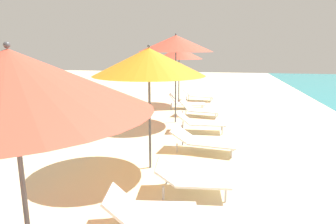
{
  "coord_description": "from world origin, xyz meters",
  "views": [
    {
      "loc": [
        1.2,
        8.57,
        2.51
      ],
      "look_at": [
        0.23,
        13.78,
        1.35
      ],
      "focal_mm": 31.17,
      "sensor_mm": 36.0,
      "label": 1
    }
  ],
  "objects_px": {
    "lounger_fourth_shoreside": "(150,211)",
    "lounger_farthest_shoreside": "(198,95)",
    "lounger_sixth_shoreside": "(199,109)",
    "lounger_sixth_inland": "(200,122)",
    "umbrella_sixth": "(176,44)",
    "umbrella_farthest": "(179,53)",
    "umbrella_fifth": "(149,62)",
    "umbrella_fourth": "(11,81)",
    "lounger_fifth_shoreside": "(203,140)",
    "lounger_farthest_inland": "(186,102)",
    "lounger_fifth_inland": "(192,177)"
  },
  "relations": [
    {
      "from": "lounger_fourth_shoreside",
      "to": "lounger_sixth_inland",
      "type": "xyz_separation_m",
      "value": [
        0.33,
        5.07,
        0.04
      ]
    },
    {
      "from": "lounger_fifth_inland",
      "to": "lounger_farthest_shoreside",
      "type": "relative_size",
      "value": 0.91
    },
    {
      "from": "lounger_fifth_shoreside",
      "to": "lounger_farthest_shoreside",
      "type": "distance_m",
      "value": 7.17
    },
    {
      "from": "umbrella_sixth",
      "to": "lounger_sixth_inland",
      "type": "relative_size",
      "value": 2.01
    },
    {
      "from": "lounger_fourth_shoreside",
      "to": "lounger_sixth_shoreside",
      "type": "relative_size",
      "value": 0.88
    },
    {
      "from": "umbrella_farthest",
      "to": "lounger_fifth_shoreside",
      "type": "bearing_deg",
      "value": -76.04
    },
    {
      "from": "lounger_farthest_shoreside",
      "to": "umbrella_fifth",
      "type": "bearing_deg",
      "value": -86.42
    },
    {
      "from": "lounger_fourth_shoreside",
      "to": "lounger_fifth_inland",
      "type": "distance_m",
      "value": 1.26
    },
    {
      "from": "lounger_fifth_shoreside",
      "to": "lounger_farthest_inland",
      "type": "xyz_separation_m",
      "value": [
        -1.07,
        5.15,
        -0.01
      ]
    },
    {
      "from": "umbrella_sixth",
      "to": "umbrella_fourth",
      "type": "bearing_deg",
      "value": -92.74
    },
    {
      "from": "lounger_fourth_shoreside",
      "to": "umbrella_farthest",
      "type": "xyz_separation_m",
      "value": [
        -0.97,
        9.41,
        2.02
      ]
    },
    {
      "from": "lounger_fifth_shoreside",
      "to": "lounger_sixth_shoreside",
      "type": "xyz_separation_m",
      "value": [
        -0.41,
        3.83,
        -0.01
      ]
    },
    {
      "from": "umbrella_fifth",
      "to": "lounger_fifth_shoreside",
      "type": "height_order",
      "value": "umbrella_fifth"
    },
    {
      "from": "lounger_fourth_shoreside",
      "to": "lounger_fifth_shoreside",
      "type": "xyz_separation_m",
      "value": [
        0.54,
        3.34,
        0.0
      ]
    },
    {
      "from": "lounger_fourth_shoreside",
      "to": "lounger_sixth_inland",
      "type": "relative_size",
      "value": 0.91
    },
    {
      "from": "umbrella_sixth",
      "to": "lounger_sixth_inland",
      "type": "height_order",
      "value": "umbrella_sixth"
    },
    {
      "from": "umbrella_fourth",
      "to": "lounger_farthest_inland",
      "type": "bearing_deg",
      "value": 87.56
    },
    {
      "from": "lounger_fifth_shoreside",
      "to": "umbrella_farthest",
      "type": "bearing_deg",
      "value": 111.65
    },
    {
      "from": "umbrella_fourth",
      "to": "lounger_fifth_inland",
      "type": "height_order",
      "value": "umbrella_fourth"
    },
    {
      "from": "umbrella_sixth",
      "to": "lounger_farthest_shoreside",
      "type": "height_order",
      "value": "umbrella_sixth"
    },
    {
      "from": "lounger_fourth_shoreside",
      "to": "umbrella_sixth",
      "type": "xyz_separation_m",
      "value": [
        -0.6,
        6.09,
        2.38
      ]
    },
    {
      "from": "lounger_sixth_inland",
      "to": "umbrella_farthest",
      "type": "xyz_separation_m",
      "value": [
        -1.31,
        4.34,
        1.99
      ]
    },
    {
      "from": "lounger_farthest_shoreside",
      "to": "lounger_farthest_inland",
      "type": "xyz_separation_m",
      "value": [
        -0.37,
        -1.99,
        -0.01
      ]
    },
    {
      "from": "umbrella_sixth",
      "to": "lounger_farthest_inland",
      "type": "xyz_separation_m",
      "value": [
        0.06,
        2.39,
        -2.39
      ]
    },
    {
      "from": "umbrella_sixth",
      "to": "lounger_farthest_inland",
      "type": "height_order",
      "value": "umbrella_sixth"
    },
    {
      "from": "umbrella_fifth",
      "to": "lounger_sixth_inland",
      "type": "relative_size",
      "value": 1.73
    },
    {
      "from": "umbrella_fourth",
      "to": "lounger_farthest_inland",
      "type": "relative_size",
      "value": 1.65
    },
    {
      "from": "umbrella_farthest",
      "to": "lounger_farthest_inland",
      "type": "distance_m",
      "value": 2.27
    },
    {
      "from": "umbrella_farthest",
      "to": "lounger_farthest_inland",
      "type": "relative_size",
      "value": 1.66
    },
    {
      "from": "lounger_fifth_shoreside",
      "to": "umbrella_farthest",
      "type": "distance_m",
      "value": 6.57
    },
    {
      "from": "lounger_fourth_shoreside",
      "to": "umbrella_fifth",
      "type": "relative_size",
      "value": 0.52
    },
    {
      "from": "lounger_fifth_shoreside",
      "to": "umbrella_farthest",
      "type": "height_order",
      "value": "umbrella_farthest"
    },
    {
      "from": "umbrella_fifth",
      "to": "lounger_sixth_inland",
      "type": "bearing_deg",
      "value": 74.0
    },
    {
      "from": "lounger_fifth_inland",
      "to": "lounger_sixth_shoreside",
      "type": "xyz_separation_m",
      "value": [
        -0.34,
        6.0,
        -0.02
      ]
    },
    {
      "from": "umbrella_fourth",
      "to": "lounger_fifth_inland",
      "type": "distance_m",
      "value": 3.41
    },
    {
      "from": "umbrella_fourth",
      "to": "lounger_sixth_inland",
      "type": "height_order",
      "value": "umbrella_fourth"
    },
    {
      "from": "umbrella_fourth",
      "to": "lounger_fifth_inland",
      "type": "xyz_separation_m",
      "value": [
        1.42,
        2.43,
        -1.93
      ]
    },
    {
      "from": "umbrella_fifth",
      "to": "lounger_farthest_shoreside",
      "type": "height_order",
      "value": "umbrella_fifth"
    },
    {
      "from": "umbrella_fourth",
      "to": "umbrella_sixth",
      "type": "height_order",
      "value": "umbrella_sixth"
    },
    {
      "from": "umbrella_fifth",
      "to": "umbrella_farthest",
      "type": "bearing_deg",
      "value": 93.6
    },
    {
      "from": "umbrella_fourth",
      "to": "lounger_sixth_inland",
      "type": "distance_m",
      "value": 6.74
    },
    {
      "from": "umbrella_fourth",
      "to": "lounger_sixth_shoreside",
      "type": "height_order",
      "value": "umbrella_fourth"
    },
    {
      "from": "umbrella_fifth",
      "to": "lounger_fifth_inland",
      "type": "bearing_deg",
      "value": -43.88
    },
    {
      "from": "lounger_fifth_shoreside",
      "to": "umbrella_sixth",
      "type": "relative_size",
      "value": 0.56
    },
    {
      "from": "lounger_sixth_inland",
      "to": "lounger_farthest_shoreside",
      "type": "height_order",
      "value": "lounger_sixth_inland"
    },
    {
      "from": "lounger_sixth_shoreside",
      "to": "lounger_sixth_inland",
      "type": "relative_size",
      "value": 1.03
    },
    {
      "from": "umbrella_fifth",
      "to": "lounger_farthest_shoreside",
      "type": "relative_size",
      "value": 1.72
    },
    {
      "from": "umbrella_fourth",
      "to": "lounger_fifth_shoreside",
      "type": "height_order",
      "value": "umbrella_fourth"
    },
    {
      "from": "lounger_fourth_shoreside",
      "to": "lounger_farthest_shoreside",
      "type": "distance_m",
      "value": 10.48
    },
    {
      "from": "umbrella_farthest",
      "to": "lounger_farthest_shoreside",
      "type": "distance_m",
      "value": 2.42
    }
  ]
}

